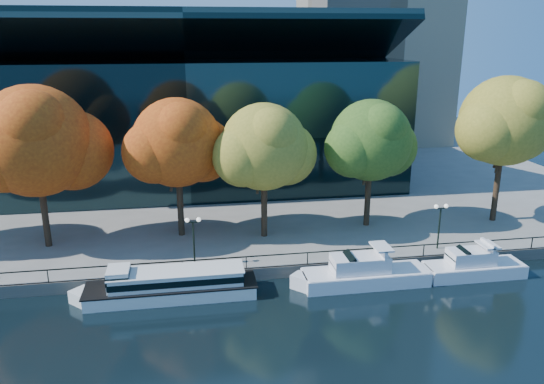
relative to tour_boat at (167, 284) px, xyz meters
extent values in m
plane|color=black|center=(6.18, -1.18, -1.11)|extent=(160.00, 160.00, 0.00)
cube|color=slate|center=(6.18, 35.32, -0.61)|extent=(90.00, 67.00, 1.00)
cube|color=#47443F|center=(6.18, 1.87, -0.61)|extent=(90.00, 0.25, 1.00)
cube|color=black|center=(6.18, 2.07, 0.84)|extent=(88.20, 0.08, 0.08)
cube|color=black|center=(6.18, 2.07, 0.34)|extent=(0.07, 0.07, 0.90)
cube|color=black|center=(2.18, 30.82, 6.89)|extent=(50.00, 24.00, 16.00)
cube|color=black|center=(2.18, 26.82, 16.39)|extent=(50.00, 17.14, 7.86)
cube|color=silver|center=(0.31, 0.00, -0.62)|extent=(12.40, 3.01, 0.97)
cube|color=black|center=(0.31, 0.00, -0.12)|extent=(12.64, 3.07, 0.11)
cube|color=silver|center=(-5.88, 0.00, -0.62)|extent=(2.49, 2.49, 0.97)
cube|color=silver|center=(0.76, 0.00, 0.44)|extent=(9.67, 2.47, 1.06)
cube|color=black|center=(0.76, 0.00, 0.48)|extent=(9.79, 2.53, 0.49)
cube|color=silver|center=(0.76, 0.00, 1.01)|extent=(9.92, 2.59, 0.09)
cube|color=silver|center=(-3.40, 0.00, 0.70)|extent=(1.59, 2.11, 1.59)
cube|color=black|center=(-3.40, 0.00, 0.88)|extent=(1.64, 2.17, 0.62)
cube|color=white|center=(15.28, -0.32, -0.55)|extent=(9.84, 2.81, 1.12)
cube|color=white|center=(10.36, -0.32, -0.55)|extent=(2.15, 2.15, 1.12)
cube|color=white|center=(15.28, -0.32, 0.03)|extent=(9.64, 2.76, 0.07)
cube|color=white|center=(14.79, -0.32, 0.72)|extent=(4.43, 2.11, 1.22)
cube|color=black|center=(13.51, -0.32, 0.81)|extent=(1.94, 2.02, 1.54)
cube|color=white|center=(16.46, -0.32, 1.61)|extent=(0.23, 2.19, 0.75)
cube|color=white|center=(16.46, -0.32, 1.98)|extent=(1.31, 2.19, 0.14)
cube|color=white|center=(24.46, -0.37, -0.58)|extent=(8.03, 2.50, 1.07)
cube|color=white|center=(20.45, -0.37, -0.58)|extent=(1.97, 1.97, 1.07)
cube|color=white|center=(24.46, -0.37, -0.02)|extent=(7.87, 2.45, 0.07)
cube|color=white|center=(24.06, -0.37, 0.63)|extent=(3.61, 1.87, 1.16)
cube|color=black|center=(23.02, -0.37, 0.72)|extent=(1.63, 1.80, 1.35)
cube|color=white|center=(25.43, -0.37, 1.48)|extent=(0.22, 1.95, 0.71)
cube|color=white|center=(25.43, -0.37, 1.56)|extent=(1.25, 1.95, 0.13)
cylinder|color=black|center=(-10.44, 9.45, 3.63)|extent=(0.56, 0.56, 7.49)
cylinder|color=black|center=(-9.94, 9.65, 6.58)|extent=(1.19, 1.80, 3.75)
cylinder|color=black|center=(-10.84, 9.15, 6.31)|extent=(1.09, 1.24, 3.35)
sphere|color=#962A0C|center=(-10.44, 9.45, 9.25)|extent=(9.35, 9.35, 9.35)
sphere|color=#962A0C|center=(-7.87, 10.85, 8.08)|extent=(7.01, 7.01, 7.01)
sphere|color=#962A0C|center=(-12.78, 8.51, 8.55)|extent=(6.55, 6.55, 6.55)
sphere|color=#962A0C|center=(-9.97, 7.58, 10.89)|extent=(5.61, 5.61, 5.61)
cylinder|color=black|center=(1.12, 10.24, 3.36)|extent=(0.56, 0.56, 6.95)
cylinder|color=black|center=(1.62, 10.44, 6.09)|extent=(1.13, 1.70, 3.48)
cylinder|color=black|center=(0.72, 9.94, 5.85)|extent=(1.04, 1.17, 3.11)
sphere|color=#962A0C|center=(1.12, 10.24, 8.58)|extent=(7.92, 7.92, 7.92)
sphere|color=#962A0C|center=(3.29, 11.43, 7.59)|extent=(5.94, 5.94, 5.94)
sphere|color=#962A0C|center=(-0.86, 9.45, 7.98)|extent=(5.54, 5.54, 5.54)
sphere|color=#962A0C|center=(1.51, 8.66, 9.96)|extent=(4.75, 4.75, 4.75)
cylinder|color=black|center=(8.64, 8.74, 3.23)|extent=(0.56, 0.56, 6.69)
cylinder|color=black|center=(9.14, 8.94, 5.86)|extent=(1.10, 1.65, 3.36)
cylinder|color=black|center=(8.24, 8.44, 5.62)|extent=(1.01, 1.14, 3.00)
sphere|color=olive|center=(8.64, 8.74, 8.25)|extent=(7.72, 7.72, 7.72)
sphere|color=olive|center=(10.77, 9.90, 7.29)|extent=(5.79, 5.79, 5.79)
sphere|color=olive|center=(6.71, 7.97, 7.67)|extent=(5.41, 5.41, 5.41)
sphere|color=olive|center=(9.03, 7.20, 9.60)|extent=(4.63, 4.63, 4.63)
cylinder|color=black|center=(18.90, 9.98, 3.24)|extent=(0.56, 0.56, 6.70)
cylinder|color=black|center=(19.40, 10.18, 5.87)|extent=(1.10, 1.65, 3.36)
cylinder|color=black|center=(18.50, 9.68, 5.63)|extent=(1.01, 1.14, 3.00)
sphere|color=#2B4D18|center=(18.90, 9.98, 8.26)|extent=(7.63, 7.63, 7.63)
sphere|color=#2B4D18|center=(21.00, 11.12, 7.31)|extent=(5.72, 5.72, 5.72)
sphere|color=#2B4D18|center=(16.99, 9.22, 7.69)|extent=(5.34, 5.34, 5.34)
sphere|color=#2B4D18|center=(19.28, 8.45, 9.60)|extent=(4.58, 4.58, 4.58)
cylinder|color=black|center=(31.83, 9.23, 3.87)|extent=(0.56, 0.56, 7.96)
cylinder|color=black|center=(32.33, 9.43, 7.00)|extent=(1.24, 1.90, 3.98)
cylinder|color=black|center=(31.43, 8.93, 6.71)|extent=(1.14, 1.30, 3.56)
sphere|color=olive|center=(31.83, 9.23, 9.84)|extent=(8.52, 8.52, 8.52)
sphere|color=olive|center=(34.17, 10.51, 8.78)|extent=(6.39, 6.39, 6.39)
sphere|color=olive|center=(29.70, 8.38, 9.20)|extent=(5.96, 5.96, 5.96)
sphere|color=olive|center=(32.26, 7.52, 11.33)|extent=(5.11, 5.11, 5.11)
cylinder|color=black|center=(2.14, 3.32, 1.69)|extent=(0.14, 0.14, 3.60)
cube|color=black|center=(2.14, 3.32, 3.54)|extent=(0.90, 0.06, 0.06)
sphere|color=white|center=(1.69, 3.32, 3.74)|extent=(0.36, 0.36, 0.36)
sphere|color=white|center=(2.59, 3.32, 3.74)|extent=(0.36, 0.36, 0.36)
cylinder|color=black|center=(23.04, 3.32, 1.69)|extent=(0.14, 0.14, 3.60)
cube|color=black|center=(23.04, 3.32, 3.54)|extent=(0.90, 0.06, 0.06)
sphere|color=white|center=(22.59, 3.32, 3.74)|extent=(0.36, 0.36, 0.36)
sphere|color=white|center=(23.49, 3.32, 3.74)|extent=(0.36, 0.36, 0.36)
camera|label=1|loc=(1.88, -36.44, 17.88)|focal=35.00mm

